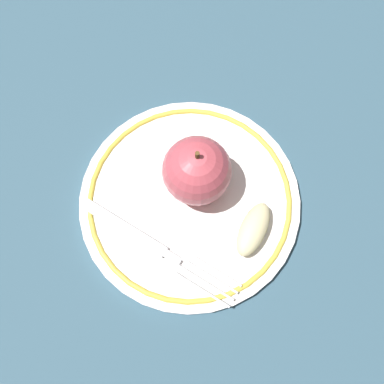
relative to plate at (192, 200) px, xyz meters
The scene contains 5 objects.
ground_plane 0.01m from the plate, 12.21° to the right, with size 2.00×2.00×0.00m, color #345466.
plate is the anchor object (origin of this frame).
apple_red_whole 0.05m from the plate, 142.75° to the left, with size 0.07×0.07×0.08m.
apple_slice_front 0.08m from the plate, 37.99° to the left, with size 0.06×0.03×0.02m, color beige.
fork 0.07m from the plate, 59.20° to the right, with size 0.16×0.13×0.00m.
Camera 1 is at (0.12, -0.05, 0.45)m, focal length 40.00 mm.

